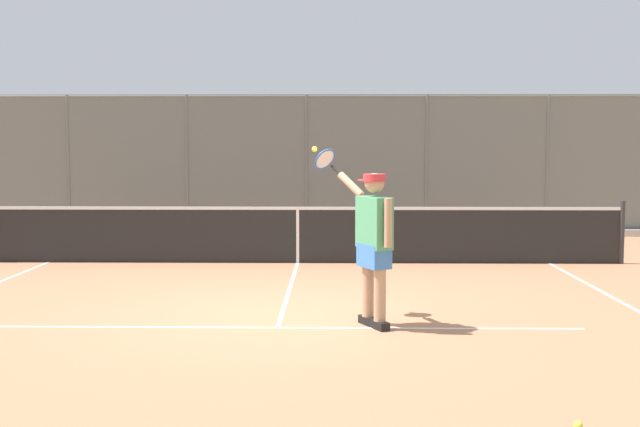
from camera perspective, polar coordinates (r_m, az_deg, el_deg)
The scene contains 6 objects.
ground_plane at distance 9.39m, azimuth -2.78°, elevation -7.30°, with size 60.00×60.00×0.00m, color #B27551.
court_line_markings at distance 8.33m, azimuth -3.28°, elevation -8.86°, with size 8.63×8.85×0.01m.
fence_backdrop at distance 18.28m, azimuth -0.93°, elevation 2.86°, with size 19.11×1.37×3.14m.
tennis_net at distance 13.41m, azimuth -1.63°, elevation -1.50°, with size 11.09×0.09×1.07m.
tennis_player at distance 8.61m, azimuth 3.86°, elevation -1.71°, with size 0.92×1.17×1.98m.
tennis_ball_near_net at distance 5.97m, azimuth 18.21°, elevation -14.39°, with size 0.07×0.07×0.07m, color #D6E042.
Camera 1 is at (-0.61, 9.16, 1.98)m, focal length 44.12 mm.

